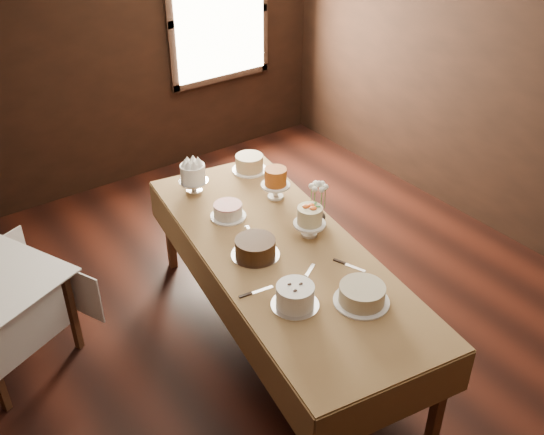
{
  "coord_description": "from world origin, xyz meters",
  "views": [
    {
      "loc": [
        -2.22,
        -2.86,
        3.39
      ],
      "look_at": [
        0.0,
        0.2,
        0.95
      ],
      "focal_mm": 41.04,
      "sensor_mm": 36.0,
      "label": 1
    }
  ],
  "objects_px": {
    "display_table": "(282,257)",
    "cake_caramel": "(276,185)",
    "cake_server_a": "(310,270)",
    "cake_cream": "(362,295)",
    "cake_server_e": "(262,290)",
    "cake_speckled": "(249,164)",
    "cake_server_b": "(355,268)",
    "cake_chocolate": "(255,248)",
    "cake_flowers": "(309,223)",
    "cake_swirl": "(295,297)",
    "cake_lattice": "(228,212)",
    "flower_vase": "(317,215)",
    "cake_meringue": "(193,179)",
    "cake_server_c": "(249,231)"
  },
  "relations": [
    {
      "from": "display_table",
      "to": "cake_swirl",
      "type": "relative_size",
      "value": 9.41
    },
    {
      "from": "cake_flowers",
      "to": "flower_vase",
      "type": "height_order",
      "value": "cake_flowers"
    },
    {
      "from": "cake_caramel",
      "to": "cake_server_a",
      "type": "height_order",
      "value": "cake_caramel"
    },
    {
      "from": "cake_meringue",
      "to": "cake_server_e",
      "type": "bearing_deg",
      "value": -101.51
    },
    {
      "from": "cake_chocolate",
      "to": "cake_swirl",
      "type": "distance_m",
      "value": 0.58
    },
    {
      "from": "cake_speckled",
      "to": "cake_server_c",
      "type": "distance_m",
      "value": 0.93
    },
    {
      "from": "display_table",
      "to": "flower_vase",
      "type": "height_order",
      "value": "flower_vase"
    },
    {
      "from": "cake_server_e",
      "to": "display_table",
      "type": "bearing_deg",
      "value": 44.83
    },
    {
      "from": "cake_meringue",
      "to": "cake_server_a",
      "type": "xyz_separation_m",
      "value": [
        0.1,
        -1.36,
        -0.11
      ]
    },
    {
      "from": "cake_swirl",
      "to": "cake_server_e",
      "type": "xyz_separation_m",
      "value": [
        -0.08,
        0.24,
        -0.07
      ]
    },
    {
      "from": "cake_caramel",
      "to": "flower_vase",
      "type": "height_order",
      "value": "cake_caramel"
    },
    {
      "from": "cake_meringue",
      "to": "cake_swirl",
      "type": "xyz_separation_m",
      "value": [
        -0.2,
        -1.58,
        -0.04
      ]
    },
    {
      "from": "cake_swirl",
      "to": "cake_chocolate",
      "type": "bearing_deg",
      "value": 80.07
    },
    {
      "from": "flower_vase",
      "to": "cake_server_c",
      "type": "bearing_deg",
      "value": 156.72
    },
    {
      "from": "cake_swirl",
      "to": "flower_vase",
      "type": "relative_size",
      "value": 2.33
    },
    {
      "from": "display_table",
      "to": "cake_flowers",
      "type": "height_order",
      "value": "cake_flowers"
    },
    {
      "from": "cake_speckled",
      "to": "cake_server_a",
      "type": "xyz_separation_m",
      "value": [
        -0.46,
        -1.39,
        -0.06
      ]
    },
    {
      "from": "cake_swirl",
      "to": "cake_server_c",
      "type": "relative_size",
      "value": 1.26
    },
    {
      "from": "cake_flowers",
      "to": "cake_swirl",
      "type": "xyz_separation_m",
      "value": [
        -0.56,
        -0.56,
        -0.03
      ]
    },
    {
      "from": "cake_caramel",
      "to": "cake_server_a",
      "type": "relative_size",
      "value": 1.12
    },
    {
      "from": "cake_swirl",
      "to": "cake_cream",
      "type": "distance_m",
      "value": 0.42
    },
    {
      "from": "cake_chocolate",
      "to": "cake_cream",
      "type": "height_order",
      "value": "cake_chocolate"
    },
    {
      "from": "display_table",
      "to": "cake_server_a",
      "type": "xyz_separation_m",
      "value": [
        0.01,
        -0.29,
        0.07
      ]
    },
    {
      "from": "cake_lattice",
      "to": "cake_cream",
      "type": "bearing_deg",
      "value": -83.9
    },
    {
      "from": "cake_caramel",
      "to": "cake_flowers",
      "type": "bearing_deg",
      "value": -101.46
    },
    {
      "from": "cake_caramel",
      "to": "cake_server_b",
      "type": "height_order",
      "value": "cake_caramel"
    },
    {
      "from": "display_table",
      "to": "cake_caramel",
      "type": "distance_m",
      "value": 0.74
    },
    {
      "from": "cake_server_b",
      "to": "cake_lattice",
      "type": "bearing_deg",
      "value": 177.5
    },
    {
      "from": "cake_caramel",
      "to": "cake_server_e",
      "type": "bearing_deg",
      "value": -130.47
    },
    {
      "from": "cake_meringue",
      "to": "cake_cream",
      "type": "xyz_separation_m",
      "value": [
        0.16,
        -1.8,
        -0.06
      ]
    },
    {
      "from": "cake_chocolate",
      "to": "cake_server_b",
      "type": "relative_size",
      "value": 1.6
    },
    {
      "from": "cake_chocolate",
      "to": "cake_lattice",
      "type": "bearing_deg",
      "value": 77.74
    },
    {
      "from": "display_table",
      "to": "cake_caramel",
      "type": "bearing_deg",
      "value": 57.46
    },
    {
      "from": "cake_server_c",
      "to": "cake_cream",
      "type": "bearing_deg",
      "value": -153.68
    },
    {
      "from": "display_table",
      "to": "flower_vase",
      "type": "relative_size",
      "value": 21.92
    },
    {
      "from": "cake_meringue",
      "to": "flower_vase",
      "type": "bearing_deg",
      "value": -61.25
    },
    {
      "from": "cake_flowers",
      "to": "cake_server_c",
      "type": "xyz_separation_m",
      "value": [
        -0.32,
        0.29,
        -0.1
      ]
    },
    {
      "from": "cake_cream",
      "to": "flower_vase",
      "type": "height_order",
      "value": "flower_vase"
    },
    {
      "from": "cake_lattice",
      "to": "cake_server_a",
      "type": "distance_m",
      "value": 0.88
    },
    {
      "from": "cake_chocolate",
      "to": "cake_server_e",
      "type": "height_order",
      "value": "cake_chocolate"
    },
    {
      "from": "cake_lattice",
      "to": "cake_caramel",
      "type": "distance_m",
      "value": 0.47
    },
    {
      "from": "cake_meringue",
      "to": "cake_cream",
      "type": "relative_size",
      "value": 0.7
    },
    {
      "from": "cake_speckled",
      "to": "cake_cream",
      "type": "height_order",
      "value": "cake_speckled"
    },
    {
      "from": "display_table",
      "to": "cake_meringue",
      "type": "distance_m",
      "value": 1.08
    },
    {
      "from": "display_table",
      "to": "cake_server_a",
      "type": "height_order",
      "value": "cake_server_a"
    },
    {
      "from": "display_table",
      "to": "cake_server_b",
      "type": "bearing_deg",
      "value": -59.01
    },
    {
      "from": "cake_cream",
      "to": "cake_server_e",
      "type": "relative_size",
      "value": 1.51
    },
    {
      "from": "cake_lattice",
      "to": "cake_cream",
      "type": "xyz_separation_m",
      "value": [
        0.14,
        -1.32,
        0.01
      ]
    },
    {
      "from": "display_table",
      "to": "cake_server_e",
      "type": "distance_m",
      "value": 0.46
    },
    {
      "from": "cake_lattice",
      "to": "cake_server_a",
      "type": "xyz_separation_m",
      "value": [
        0.08,
        -0.88,
        -0.04
      ]
    }
  ]
}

